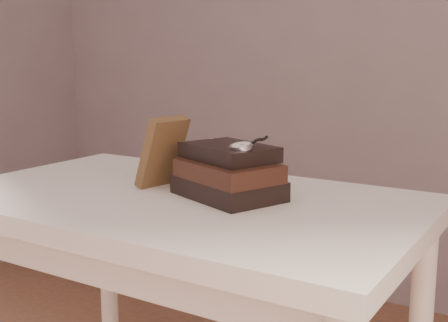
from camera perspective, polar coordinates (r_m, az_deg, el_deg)
The scene contains 5 objects.
table at distance 1.25m, azimuth -4.27°, elevation -7.41°, with size 1.00×0.60×0.75m.
book_stack at distance 1.19m, azimuth 0.44°, elevation -1.22°, with size 0.25×0.22×0.11m.
journal at distance 1.28m, azimuth -6.05°, elevation 0.88°, with size 0.02×0.10×0.16m, color #3E2918.
pocket_watch at distance 1.13m, azimuth 1.83°, elevation 1.51°, with size 0.06×0.15×0.02m.
eyeglasses at distance 1.29m, azimuth 0.97°, elevation 0.20°, with size 0.12×0.13×0.04m.
Camera 1 is at (0.70, -0.61, 1.04)m, focal length 46.69 mm.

